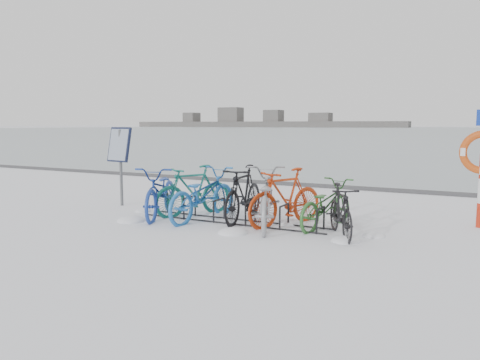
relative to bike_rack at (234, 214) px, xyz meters
name	(u,v)px	position (x,y,z in m)	size (l,w,h in m)	color
ground	(234,222)	(0.00, 0.00, -0.18)	(900.00, 900.00, 0.00)	white
ice_sheet	(465,130)	(0.00, 155.00, -0.17)	(400.00, 298.00, 0.02)	#A5B3BB
quay_edge	(322,186)	(0.00, 5.90, -0.13)	(400.00, 0.25, 0.10)	#3F3F42
bike_rack	(234,214)	(0.00, 0.00, 0.00)	(4.00, 0.48, 0.46)	black
info_board	(120,149)	(-3.39, 0.48, 1.20)	(0.66, 0.29, 1.91)	#595B5E
shoreline	(256,123)	(-122.02, 260.00, 2.61)	(180.00, 12.00, 9.50)	#505050
bike_0	(161,190)	(-1.71, -0.13, 0.39)	(0.76, 2.17, 1.14)	navy
bike_1	(194,189)	(-1.18, 0.32, 0.38)	(0.53, 1.88, 1.13)	#17675D
bike_2	(203,193)	(-0.73, -0.03, 0.38)	(0.74, 2.13, 1.12)	blue
bike_3	(244,192)	(0.07, 0.27, 0.41)	(0.55, 1.96, 1.18)	black
bike_4	(265,197)	(0.70, -0.07, 0.41)	(0.78, 2.24, 1.18)	gray
bike_5	(286,196)	(1.00, 0.28, 0.40)	(0.55, 1.93, 1.16)	#B3320F
bike_6	(326,203)	(1.77, 0.41, 0.30)	(0.64, 1.83, 0.96)	#2E652B
bike_7	(341,209)	(2.21, -0.15, 0.30)	(0.45, 1.61, 0.97)	black
snow_drifts	(236,226)	(0.20, -0.30, -0.18)	(5.56, 1.84, 0.21)	white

